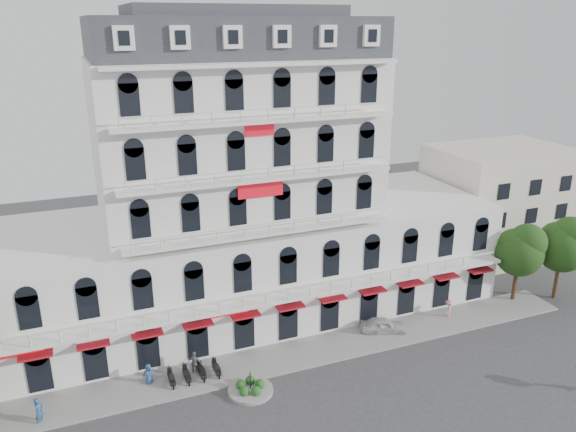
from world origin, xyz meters
The scene contains 12 objects.
sidewalk centered at (0.00, 9.00, 0.08)m, with size 53.00×4.00×0.16m, color gray.
main_building centered at (0.00, 18.00, 9.96)m, with size 45.00×15.00×25.80m.
flank_building_east centered at (30.00, 20.00, 6.00)m, with size 14.00×10.00×12.00m, color beige.
traffic_island centered at (-3.00, 6.00, 0.26)m, with size 3.20×3.20×1.60m.
parked_scooter_row centered at (-6.35, 8.80, 0.00)m, with size 4.40×1.80×1.10m, color black, non-canonical shape.
tree_east_inner centered at (24.05, 9.98, 5.21)m, with size 4.40×4.37×7.57m.
tree_east_outer centered at (28.05, 8.98, 5.55)m, with size 4.65×4.65×8.05m.
parked_car centered at (9.81, 9.50, 0.66)m, with size 1.55×3.85×1.31m, color silver.
pedestrian_left centered at (-9.47, 9.50, 0.82)m, with size 0.80×0.52×1.63m, color #2A507F.
pedestrian_mid centered at (-6.13, 9.50, 0.94)m, with size 1.10×0.46×1.87m, color slate.
pedestrian_right centered at (16.34, 9.50, 0.87)m, with size 1.13×0.65×1.75m, color pink.
pedestrian_far centered at (-16.63, 7.83, 0.97)m, with size 0.71×0.46×1.94m, color #29527D.
Camera 1 is at (-12.82, -25.82, 24.61)m, focal length 35.00 mm.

